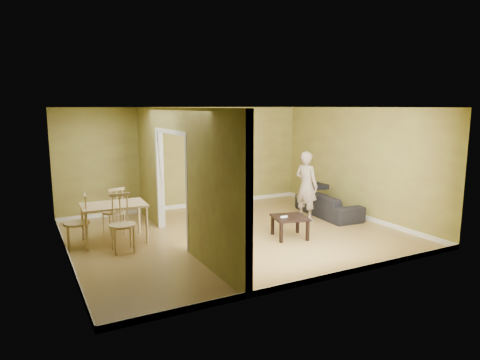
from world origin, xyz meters
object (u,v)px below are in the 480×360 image
Objects in this scene: bookshelf at (218,169)px; coffee_table at (290,220)px; dining_table at (114,208)px; person at (306,180)px; sofa at (328,201)px; chair_left at (76,222)px; chair_far at (113,210)px; chair_near at (122,223)px.

bookshelf is 3.36m from coffee_table.
dining_table is at bearing 156.44° from coffee_table.
person is at bearing -62.79° from bookshelf.
sofa is 1.89× the size of chair_left.
chair_far is (0.09, 0.53, -0.18)m from dining_table.
sofa is at bearing 6.86° from chair_near.
chair_near is at bearing 76.24° from person.
coffee_table is 0.62× the size of chair_near.
sofa is 1.81× the size of chair_near.
chair_near is (0.72, -0.59, 0.02)m from chair_left.
chair_left is (-5.00, 0.33, -0.44)m from person.
chair_near reaches higher than dining_table.
chair_far reaches higher than sofa.
coffee_table is 0.66× the size of chair_far.
chair_left is 0.93m from chair_near.
chair_far is at bearing 148.19° from coffee_table.
chair_near is (-3.16, 0.73, 0.16)m from coffee_table.
bookshelf is at bearing 44.84° from sofa.
chair_far is at bearing 60.36° from person.
bookshelf reaches higher than coffee_table.
sofa is 1.01× the size of person.
chair_near is at bearing 71.61° from chair_far.
dining_table is 1.14× the size of chair_near.
chair_left is at bearing 161.19° from coffee_table.
person is (-0.71, -0.06, 0.58)m from sofa.
person is 2.59m from bookshelf.
sofa is 5.00m from chair_far.
chair_far is (0.08, 1.19, -0.03)m from chair_near.
chair_left is at bearing 143.50° from chair_near.
chair_far reaches higher than coffee_table.
bookshelf reaches higher than dining_table.
dining_table is 1.19× the size of chair_left.
chair_left is (-3.81, -1.98, -0.48)m from bookshelf.
person is 4.33m from dining_table.
chair_far is at bearing -155.37° from bookshelf.
bookshelf is 4.05m from chair_near.
chair_near reaches higher than chair_far.
chair_far is at bearing 84.69° from sofa.
chair_left is at bearing 22.13° from chair_far.
coffee_table is (-1.84, -1.06, 0.01)m from sofa.
coffee_table is 0.55× the size of dining_table.
chair_left is (-0.70, -0.06, -0.17)m from dining_table.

